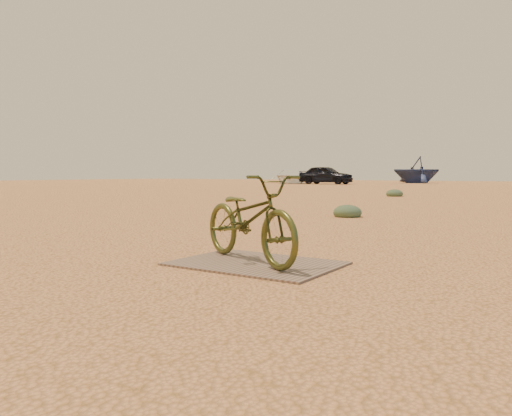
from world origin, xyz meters
The scene contains 8 objects.
ground centered at (0.00, 0.00, 0.00)m, with size 120.00×120.00×0.00m, color #E99961.
plywood_board centered at (-0.02, 0.42, 0.01)m, with size 1.63×1.17×0.02m, color #846A56.
bicycle centered at (-0.11, 0.43, 0.47)m, with size 0.60×1.71×0.90m, color #43471C.
car centered at (-15.85, 35.59, 0.79)m, with size 1.87×4.66×1.59m, color black.
boat_near_left centered at (-19.66, 36.25, 0.61)m, with size 4.22×5.91×1.22m, color silver.
boat_far_left centered at (-10.48, 44.24, 1.28)m, with size 4.19×4.86×2.56m, color navy.
kale_a centered at (-1.45, 6.20, 0.00)m, with size 0.61×0.61×0.34m, color #576B49.
kale_c centered at (-3.61, 16.15, 0.00)m, with size 0.67×0.67×0.37m, color #576B49.
Camera 1 is at (2.76, -3.81, 0.94)m, focal length 35.00 mm.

